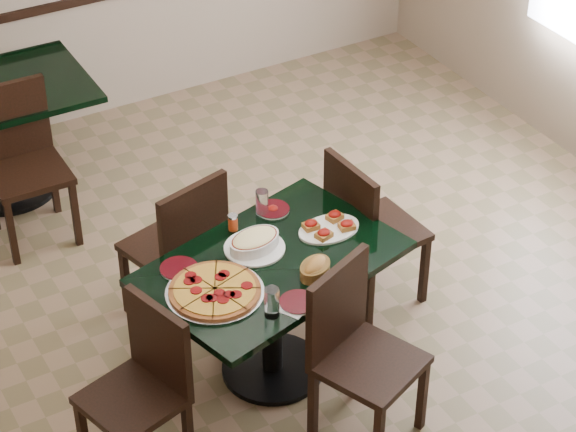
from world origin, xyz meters
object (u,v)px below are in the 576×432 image
chair_far (182,243)px  pepperoni_pizza (215,291)px  main_table (272,288)px  chair_left (144,380)px  chair_right (366,224)px  lasagna_casserole (254,242)px  bread_basket (315,268)px  bruschetta_platter (329,227)px  chair_near (355,344)px  back_chair_near (21,154)px

chair_far → pepperoni_pizza: chair_far is taller
main_table → chair_left: chair_left is taller
chair_right → chair_left: bearing=103.4°
chair_right → lasagna_casserole: chair_right is taller
lasagna_casserole → pepperoni_pizza: bearing=-157.1°
pepperoni_pizza → bread_basket: 0.51m
main_table → chair_far: size_ratio=1.50×
main_table → bread_basket: 0.33m
pepperoni_pizza → bruschetta_platter: (0.74, 0.17, 0.01)m
chair_near → chair_right: 0.98m
chair_left → lasagna_casserole: bearing=98.2°
main_table → chair_left: 0.84m
lasagna_casserole → bruschetta_platter: size_ratio=0.91×
chair_right → lasagna_casserole: bearing=96.1°
chair_right → bread_basket: chair_right is taller
main_table → lasagna_casserole: (-0.03, 0.12, 0.23)m
back_chair_near → lasagna_casserole: (0.66, -1.75, 0.24)m
chair_far → lasagna_casserole: chair_far is taller
chair_near → bread_basket: bearing=73.1°
back_chair_near → chair_left: bearing=-92.5°
chair_far → bread_basket: size_ratio=4.15×
chair_left → bread_basket: size_ratio=3.85×
chair_far → chair_left: (-0.59, -0.83, -0.04)m
pepperoni_pizza → lasagna_casserole: lasagna_casserole is taller
chair_left → bruschetta_platter: (1.19, 0.30, 0.27)m
bread_basket → bruschetta_platter: bearing=18.3°
back_chair_near → pepperoni_pizza: 2.00m
back_chair_near → bruschetta_platter: bearing=-58.5°
chair_left → bread_basket: (0.94, 0.02, 0.29)m
bruschetta_platter → chair_right: bearing=26.3°
main_table → chair_near: bearing=-88.0°
bread_basket → chair_right: bearing=7.5°
chair_far → back_chair_near: (-0.47, 1.26, 0.01)m
chair_far → lasagna_casserole: bearing=96.6°
chair_left → back_chair_near: size_ratio=0.91×
back_chair_near → lasagna_casserole: back_chair_near is taller
chair_near → main_table: bearing=84.5°
chair_left → back_chair_near: (0.11, 2.09, 0.06)m
back_chair_near → pepperoni_pizza: size_ratio=2.05×
chair_near → chair_left: bearing=139.6°
chair_far → pepperoni_pizza: bearing=63.8°
chair_far → chair_left: size_ratio=1.08×
chair_near → chair_right: bearing=31.8°
chair_near → back_chair_near: bearing=87.2°
pepperoni_pizza → lasagna_casserole: bearing=33.0°
main_table → chair_right: chair_right is taller
main_table → chair_left: bearing=-179.5°
back_chair_near → chair_far: bearing=-68.8°
chair_right → lasagna_casserole: (-0.77, -0.14, 0.25)m
back_chair_near → pepperoni_pizza: back_chair_near is taller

